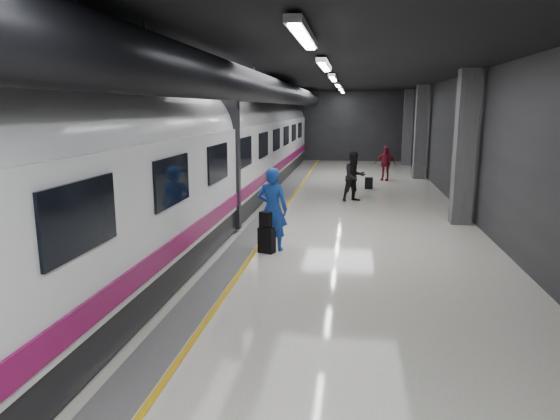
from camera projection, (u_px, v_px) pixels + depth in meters
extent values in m
plane|color=silver|center=(302.00, 234.00, 13.72)|extent=(40.00, 40.00, 0.00)
cube|color=black|center=(303.00, 64.00, 12.82)|extent=(10.00, 40.00, 0.02)
cube|color=#28282B|center=(333.00, 126.00, 32.66)|extent=(10.00, 0.02, 4.50)
cube|color=#28282B|center=(125.00, 150.00, 13.98)|extent=(0.02, 40.00, 4.50)
cube|color=#28282B|center=(500.00, 155.00, 12.56)|extent=(0.02, 40.00, 4.50)
cube|color=slate|center=(254.00, 232.00, 13.91)|extent=(0.65, 39.80, 0.01)
cube|color=yellow|center=(268.00, 232.00, 13.85)|extent=(0.10, 39.80, 0.01)
cylinder|color=black|center=(254.00, 87.00, 13.11)|extent=(0.80, 38.00, 0.80)
cube|color=silver|center=(304.00, 34.00, 6.93)|extent=(0.22, 2.60, 0.10)
cube|color=silver|center=(324.00, 65.00, 11.78)|extent=(0.22, 2.60, 0.10)
cube|color=silver|center=(333.00, 78.00, 16.63)|extent=(0.22, 2.60, 0.10)
cube|color=silver|center=(338.00, 84.00, 21.48)|extent=(0.22, 2.60, 0.10)
cube|color=silver|center=(341.00, 89.00, 26.32)|extent=(0.22, 2.60, 0.10)
cube|color=silver|center=(343.00, 91.00, 30.20)|extent=(0.22, 2.60, 0.10)
cube|color=#515154|center=(464.00, 148.00, 14.56)|extent=(0.55, 0.55, 4.50)
cube|color=#515154|center=(420.00, 132.00, 24.25)|extent=(0.55, 0.55, 4.50)
cube|color=#515154|center=(408.00, 128.00, 30.07)|extent=(0.55, 0.55, 4.50)
cube|color=black|center=(188.00, 218.00, 14.11)|extent=(2.80, 38.00, 0.60)
cube|color=white|center=(186.00, 169.00, 13.83)|extent=(2.90, 38.00, 2.20)
cylinder|color=white|center=(185.00, 134.00, 13.64)|extent=(2.80, 38.00, 2.80)
cube|color=#800B4A|center=(238.00, 198.00, 13.78)|extent=(0.04, 38.00, 0.35)
cube|color=black|center=(186.00, 160.00, 13.78)|extent=(3.05, 0.25, 3.80)
cube|color=black|center=(81.00, 217.00, 5.78)|extent=(0.05, 1.60, 0.85)
cube|color=black|center=(172.00, 181.00, 8.69)|extent=(0.05, 1.60, 0.85)
cube|color=black|center=(218.00, 163.00, 11.60)|extent=(0.05, 1.60, 0.85)
cube|color=black|center=(245.00, 152.00, 14.51)|extent=(0.05, 1.60, 0.85)
cube|color=black|center=(263.00, 145.00, 17.42)|extent=(0.05, 1.60, 0.85)
cube|color=black|center=(276.00, 139.00, 20.32)|extent=(0.05, 1.60, 0.85)
cube|color=black|center=(286.00, 136.00, 23.23)|extent=(0.05, 1.60, 0.85)
cube|color=black|center=(294.00, 132.00, 26.14)|extent=(0.05, 1.60, 0.85)
cube|color=black|center=(300.00, 130.00, 29.05)|extent=(0.05, 1.60, 0.85)
imported|color=blue|center=(272.00, 209.00, 11.98)|extent=(0.79, 0.57, 2.02)
cube|color=black|center=(267.00, 240.00, 11.89)|extent=(0.44, 0.35, 0.62)
cube|color=black|center=(266.00, 220.00, 11.80)|extent=(0.32, 0.24, 0.37)
imported|color=black|center=(354.00, 177.00, 18.39)|extent=(1.13, 1.06, 1.85)
imported|color=maroon|center=(385.00, 163.00, 23.79)|extent=(1.04, 0.70, 1.64)
cube|color=black|center=(369.00, 183.00, 21.40)|extent=(0.34, 0.23, 0.49)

